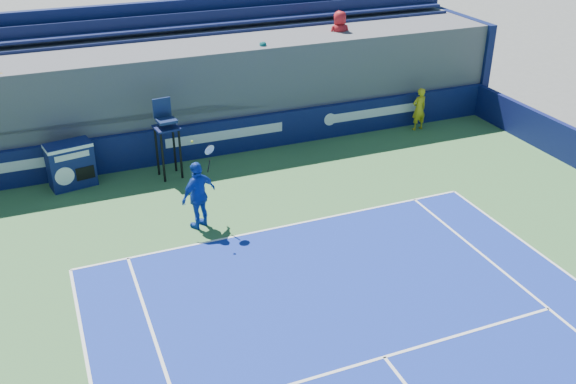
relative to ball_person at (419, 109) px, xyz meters
name	(u,v)px	position (x,y,z in m)	size (l,w,h in m)	color
ball_person	(419,109)	(0.00, 0.00, 0.00)	(0.57, 0.37, 1.56)	gold
back_hoarding	(225,137)	(-7.14, 0.53, -0.19)	(20.40, 0.21, 1.20)	#0D154A
match_clock	(71,164)	(-12.09, -0.04, -0.05)	(1.43, 0.95, 1.40)	#101A53
umpire_chair	(166,130)	(-9.24, -0.46, 0.74)	(0.78, 0.78, 2.48)	black
tennis_player	(199,195)	(-9.17, -3.83, 0.17)	(1.20, 0.92, 2.57)	#163FB5
stadium_seating	(206,83)	(-7.14, 2.58, 1.04)	(21.00, 4.05, 4.40)	#4F4F54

